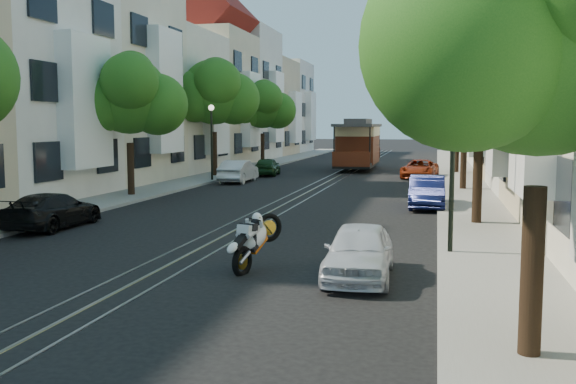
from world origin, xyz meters
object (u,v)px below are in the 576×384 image
Objects in this scene: tree_e_d at (459,98)px; tree_w_d at (263,106)px; sportbike_rider at (253,238)px; parked_car_w_near at (53,210)px; lamp_east at (453,139)px; parked_car_w_far at (267,166)px; parked_car_e_near at (359,251)px; tree_w_b at (130,97)px; parked_car_w_mid at (239,171)px; parked_car_e_far at (420,169)px; tree_e_b at (483,74)px; tree_e_c at (467,95)px; tree_e_a at (547,30)px; cable_car at (358,142)px; lamp_west at (212,131)px; parked_car_e_mid at (427,192)px; tree_w_c at (215,93)px.

tree_w_d is at bearing 160.85° from tree_e_d.
sportbike_rider is 0.45× the size of parked_car_w_near.
parked_car_w_far is (-10.70, 22.90, -2.27)m from lamp_east.
tree_e_d reaches higher than parked_car_e_near.
lamp_east reaches higher than parked_car_e_near.
tree_w_b is 9.11m from parked_car_w_mid.
tree_e_b is at bearing -75.70° from parked_car_e_far.
lamp_east is at bearing -93.44° from tree_e_c.
sportbike_rider is 25.66m from parked_car_e_far.
tree_e_a is 1.86× the size of parked_car_e_near.
sportbike_rider is at bearing 98.34° from parked_car_w_far.
parked_car_w_near is at bearing -102.89° from cable_car.
lamp_west reaches higher than parked_car_w_near.
tree_e_d is 1.05× the size of tree_w_d.
parked_car_e_mid is at bearing -76.52° from cable_car.
tree_e_d is 2.04× the size of parked_car_w_far.
tree_w_b is 0.73× the size of cable_car.
tree_e_c reaches higher than tree_e_a.
parked_car_e_mid reaches higher than parked_car_e_far.
sportbike_rider reaches higher than parked_car_e_far.
lamp_east is at bearing -36.58° from tree_w_b.
tree_e_a reaches higher than parked_car_w_near.
lamp_east is 2.42× the size of sportbike_rider.
tree_e_b reaches higher than tree_e_a.
lamp_east reaches higher than cable_car.
lamp_west is (0.84, -13.98, -1.75)m from tree_w_d.
parked_car_w_mid is 1.12× the size of parked_car_w_far.
tree_w_b is at bearing 130.27° from tree_e_a.
parked_car_e_near is (-2.86, -18.74, -4.03)m from tree_e_c.
tree_e_c reaches higher than parked_car_w_mid.
parked_car_e_mid is (-1.66, -17.74, -4.25)m from tree_e_d.
sportbike_rider reaches higher than parked_car_w_far.
parked_car_e_near is (-2.86, -29.74, -4.29)m from tree_e_d.
tree_e_b is 1.61× the size of lamp_east.
lamp_east and lamp_west have the same top height.
parked_car_w_near is 21.35m from parked_car_w_far.
sportbike_rider is at bearing -89.51° from parked_car_e_far.
tree_e_c reaches higher than lamp_west.
parked_car_e_far is at bearing 23.72° from lamp_west.
lamp_east is at bearing 97.79° from tree_e_a.
tree_e_d is at bearing 67.38° from parked_car_e_far.
lamp_east is at bearing -55.01° from lamp_west.
tree_w_d is 34.73m from lamp_east.
tree_e_c reaches higher than parked_car_e_near.
tree_w_b is at bearing -90.00° from tree_w_d.
lamp_east is 23.10m from parked_car_e_far.
parked_car_e_near is 0.89× the size of parked_car_e_mid.
tree_w_d is 1.73× the size of parked_car_w_mid.
lamp_east is (-0.96, -26.98, -2.02)m from tree_e_d.
lamp_west is (0.84, -2.98, -2.22)m from tree_w_c.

